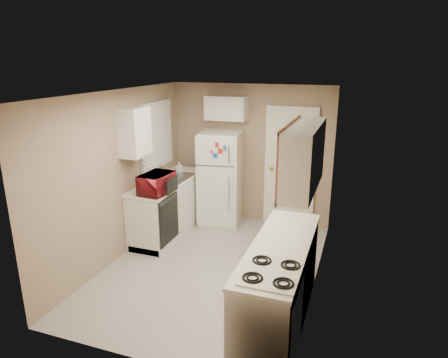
% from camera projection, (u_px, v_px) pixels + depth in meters
% --- Properties ---
extents(floor, '(3.80, 3.80, 0.00)m').
position_uv_depth(floor, '(212.00, 267.00, 5.58)').
color(floor, '#B9B4AB').
rests_on(floor, ground).
extents(ceiling, '(3.80, 3.80, 0.00)m').
position_uv_depth(ceiling, '(210.00, 93.00, 4.88)').
color(ceiling, white).
rests_on(ceiling, floor).
extents(wall_left, '(3.80, 3.80, 0.00)m').
position_uv_depth(wall_left, '(120.00, 176.00, 5.68)').
color(wall_left, '#9D8568').
rests_on(wall_left, floor).
extents(wall_right, '(3.80, 3.80, 0.00)m').
position_uv_depth(wall_right, '(320.00, 198.00, 4.79)').
color(wall_right, '#9D8568').
rests_on(wall_right, floor).
extents(wall_back, '(2.80, 2.80, 0.00)m').
position_uv_depth(wall_back, '(251.00, 154.00, 6.95)').
color(wall_back, '#9D8568').
rests_on(wall_back, floor).
extents(wall_front, '(2.80, 2.80, 0.00)m').
position_uv_depth(wall_front, '(133.00, 248.00, 3.52)').
color(wall_front, '#9D8568').
rests_on(wall_front, floor).
extents(left_counter, '(0.60, 1.80, 0.90)m').
position_uv_depth(left_counter, '(170.00, 206.00, 6.61)').
color(left_counter, silver).
rests_on(left_counter, floor).
extents(dishwasher, '(0.03, 0.58, 0.72)m').
position_uv_depth(dishwasher, '(169.00, 220.00, 5.97)').
color(dishwasher, black).
rests_on(dishwasher, floor).
extents(sink, '(0.54, 0.74, 0.16)m').
position_uv_depth(sink, '(173.00, 180.00, 6.63)').
color(sink, gray).
rests_on(sink, left_counter).
extents(microwave, '(0.55, 0.33, 0.36)m').
position_uv_depth(microwave, '(157.00, 183.00, 5.83)').
color(microwave, maroon).
rests_on(microwave, left_counter).
extents(soap_bottle, '(0.11, 0.11, 0.18)m').
position_uv_depth(soap_bottle, '(179.00, 166.00, 6.93)').
color(soap_bottle, silver).
rests_on(soap_bottle, left_counter).
extents(window_blinds, '(0.10, 0.98, 1.08)m').
position_uv_depth(window_blinds, '(157.00, 135.00, 6.50)').
color(window_blinds, silver).
rests_on(window_blinds, wall_left).
extents(upper_cabinet_left, '(0.30, 0.45, 0.70)m').
position_uv_depth(upper_cabinet_left, '(134.00, 132.00, 5.66)').
color(upper_cabinet_left, silver).
rests_on(upper_cabinet_left, wall_left).
extents(refrigerator, '(0.75, 0.73, 1.62)m').
position_uv_depth(refrigerator, '(221.00, 178.00, 6.91)').
color(refrigerator, silver).
rests_on(refrigerator, floor).
extents(cabinet_over_fridge, '(0.70, 0.30, 0.40)m').
position_uv_depth(cabinet_over_fridge, '(226.00, 108.00, 6.71)').
color(cabinet_over_fridge, silver).
rests_on(cabinet_over_fridge, wall_back).
extents(interior_door, '(0.86, 0.06, 2.08)m').
position_uv_depth(interior_door, '(290.00, 168.00, 6.74)').
color(interior_door, silver).
rests_on(interior_door, floor).
extents(right_counter, '(0.60, 2.00, 0.90)m').
position_uv_depth(right_counter, '(279.00, 282.00, 4.38)').
color(right_counter, silver).
rests_on(right_counter, floor).
extents(stove, '(0.52, 0.64, 0.78)m').
position_uv_depth(stove, '(270.00, 320.00, 3.84)').
color(stove, silver).
rests_on(stove, floor).
extents(upper_cabinet_right, '(0.30, 1.20, 0.70)m').
position_uv_depth(upper_cabinet_right, '(304.00, 158.00, 4.21)').
color(upper_cabinet_right, silver).
rests_on(upper_cabinet_right, wall_right).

